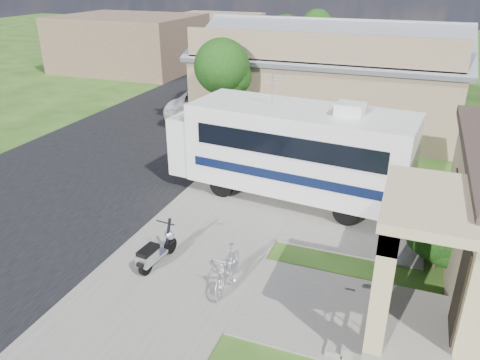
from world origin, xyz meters
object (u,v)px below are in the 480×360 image
(motorhome, at_px, (291,148))
(bicycle, at_px, (227,270))
(van, at_px, (244,72))
(shrub, at_px, (444,227))
(scooter, at_px, (155,252))
(pickup_truck, at_px, (210,100))
(garden_hose, at_px, (365,306))

(motorhome, relative_size, bicycle, 4.72)
(bicycle, distance_m, van, 21.86)
(shrub, bearing_deg, bicycle, -149.55)
(motorhome, distance_m, scooter, 5.93)
(pickup_truck, bearing_deg, shrub, 134.39)
(shrub, xyz_separation_m, pickup_truck, (-11.26, 10.56, -0.33))
(scooter, xyz_separation_m, garden_hose, (5.36, 0.23, -0.39))
(motorhome, distance_m, pickup_truck, 10.22)
(motorhome, height_order, van, motorhome)
(garden_hose, bearing_deg, motorhome, 122.14)
(motorhome, xyz_separation_m, shrub, (4.79, -2.70, -0.59))
(pickup_truck, bearing_deg, motorhome, 127.00)
(bicycle, bearing_deg, scooter, 172.92)
(scooter, distance_m, pickup_truck, 13.95)
(motorhome, xyz_separation_m, van, (-7.24, 15.09, -0.86))
(pickup_truck, height_order, garden_hose, pickup_truck)
(motorhome, height_order, bicycle, motorhome)
(shrub, height_order, bicycle, shrub)
(garden_hose, bearing_deg, pickup_truck, 126.71)
(motorhome, relative_size, van, 1.32)
(scooter, relative_size, van, 0.26)
(shrub, bearing_deg, garden_hose, -122.25)
(garden_hose, bearing_deg, bicycle, -173.43)
(scooter, xyz_separation_m, van, (-5.13, 20.48, 0.44))
(motorhome, height_order, pickup_truck, motorhome)
(bicycle, relative_size, van, 0.28)
(shrub, height_order, scooter, shrub)
(shrub, distance_m, pickup_truck, 15.44)
(motorhome, xyz_separation_m, garden_hose, (3.24, -5.16, -1.68))
(motorhome, xyz_separation_m, pickup_truck, (-6.47, 7.86, -0.92))
(van, bearing_deg, bicycle, -71.05)
(shrub, bearing_deg, van, 124.08)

